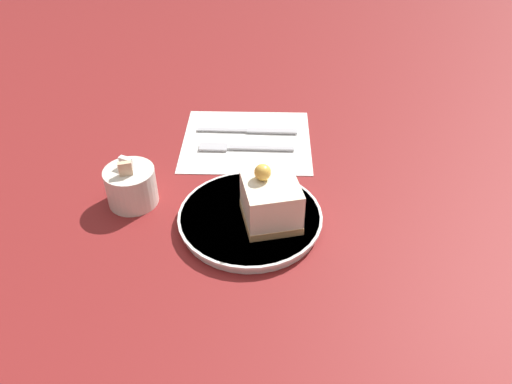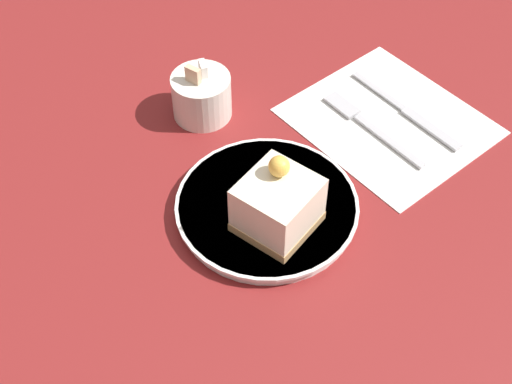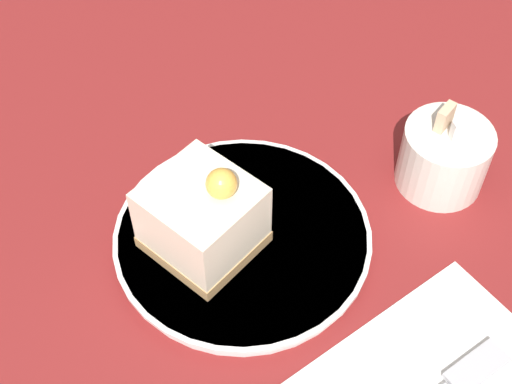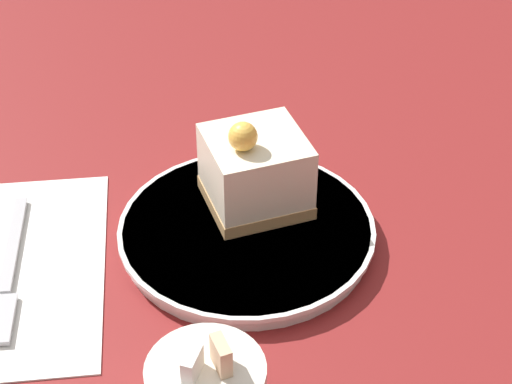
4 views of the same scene
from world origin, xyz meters
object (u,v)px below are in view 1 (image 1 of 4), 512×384
Objects in this scene: sugar_bowl at (131,186)px; knife at (257,131)px; cake_slice at (271,202)px; fork at (237,148)px; plate at (250,218)px.

knife is at bearing -40.91° from sugar_bowl.
fork is (0.20, 0.06, -0.05)m from cake_slice.
knife is at bearing 0.55° from plate.
sugar_bowl is (0.04, 0.19, 0.02)m from plate.
cake_slice is at bearing -173.23° from knife.
cake_slice reaches higher than plate.
cake_slice is 0.58× the size of fork.
knife is at bearing -7.12° from cake_slice.
plate is 2.20× the size of cake_slice.
knife is (0.25, 0.00, -0.00)m from plate.
cake_slice is at bearing -103.34° from sugar_bowl.
cake_slice is (-0.01, -0.03, 0.04)m from plate.
fork is at bearing 151.16° from knife.
cake_slice is 0.51× the size of knife.
fork and knife have the same top height.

